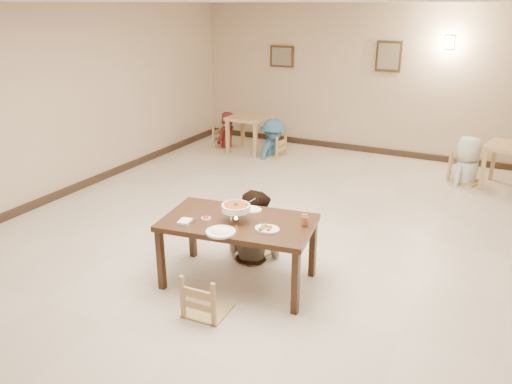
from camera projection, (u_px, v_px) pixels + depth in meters
The scene contains 28 objects.
floor at pixel (279, 250), 6.44m from camera, with size 10.00×10.00×0.00m, color beige.
ceiling at pixel (284, 1), 5.38m from camera, with size 10.00×10.00×0.00m, color silver.
wall_back at pixel (382, 81), 10.09m from camera, with size 10.00×10.00×0.00m, color #C9B095.
wall_left at pixel (41, 107), 7.59m from camera, with size 10.00×10.00×0.00m, color #C9B095.
baseboard_back at pixel (375, 150), 10.57m from camera, with size 8.00×0.06×0.12m, color #2F2016.
baseboard_left at pixel (56, 196), 8.08m from camera, with size 0.06×10.00×0.12m, color #2F2016.
picture_a at pixel (282, 56), 10.83m from camera, with size 0.55×0.04×0.45m.
picture_b at pixel (388, 56), 9.83m from camera, with size 0.50×0.04×0.60m.
wall_sconce at pixel (449, 42), 9.27m from camera, with size 0.16×0.05×0.22m, color #FFD88C.
main_table at pixel (238, 227), 5.46m from camera, with size 1.75×1.14×0.77m.
chair_far at pixel (258, 220), 6.26m from camera, with size 0.41×0.41×0.87m.
chair_near at pixel (207, 274), 4.99m from camera, with size 0.42×0.42×0.90m.
main_diner at pixel (254, 191), 6.01m from camera, with size 0.84×0.66×1.73m, color gray.
curry_warmer at pixel (236, 208), 5.34m from camera, with size 0.34×0.31×0.28m.
rice_plate_far at pixel (251, 209), 5.69m from camera, with size 0.26×0.26×0.06m.
rice_plate_near at pixel (221, 232), 5.12m from camera, with size 0.31×0.31×0.07m.
fried_plate at pixel (267, 228), 5.18m from camera, with size 0.27×0.27×0.06m.
chili_dish at pixel (206, 218), 5.45m from camera, with size 0.10×0.10×0.02m.
napkin_cutlery at pixel (185, 221), 5.36m from camera, with size 0.17×0.25×0.03m.
drink_glass at pixel (305, 220), 5.27m from camera, with size 0.07×0.07×0.14m.
bg_table_left at pixel (249, 123), 10.46m from camera, with size 0.78×0.78×0.77m.
bg_table_right at pixel (511, 153), 8.35m from camera, with size 0.91×0.91×0.76m.
bg_chair_ll at pixel (226, 127), 10.81m from camera, with size 0.45×0.45×0.95m.
bg_chair_lr at pixel (273, 135), 10.26m from camera, with size 0.41×0.41×0.88m.
bg_chair_rl at pixel (469, 154), 8.72m from camera, with size 0.47×0.47×1.01m.
bg_diner_a at pixel (226, 112), 10.70m from camera, with size 0.58×0.38×1.60m, color #591418.
bg_diner_b at pixel (274, 119), 10.14m from camera, with size 1.01×0.58×1.56m, color teal.
bg_diner_c at pixel (471, 137), 8.61m from camera, with size 0.81×0.52×1.65m, color silver.
Camera 1 is at (2.31, -5.28, 2.98)m, focal length 35.00 mm.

